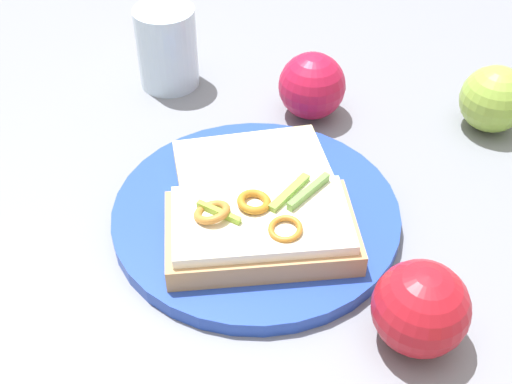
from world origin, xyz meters
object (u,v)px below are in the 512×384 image
plate (256,214)px  apple_1 (494,99)px  sandwich (261,228)px  apple_2 (312,86)px  bread_slice_side (252,169)px  apple_0 (420,308)px  drinking_glass (167,48)px

plate → apple_1: 0.30m
sandwich → apple_1: bearing=-148.8°
apple_1 → apple_2: size_ratio=0.97×
bread_slice_side → apple_1: 0.28m
apple_2 → sandwich: bearing=-85.3°
bread_slice_side → apple_0: (0.18, -0.12, 0.01)m
apple_0 → apple_1: apple_0 is taller
bread_slice_side → drinking_glass: bearing=-74.1°
plate → apple_1: apple_1 is taller
plate → bread_slice_side: 0.05m
bread_slice_side → drinking_glass: size_ratio=1.50×
plate → apple_2: size_ratio=3.59×
sandwich → apple_2: bearing=-110.9°
apple_2 → drinking_glass: size_ratio=0.78×
bread_slice_side → apple_2: size_ratio=1.91×
apple_1 → sandwich: bearing=-123.2°
sandwich → drinking_glass: size_ratio=2.01×
plate → apple_0: 0.19m
sandwich → apple_2: (-0.02, 0.22, 0.01)m
bread_slice_side → apple_1: bearing=-169.1°
sandwich → bread_slice_side: bearing=-90.2°
apple_0 → apple_1: 0.31m
plate → drinking_glass: size_ratio=2.81×
sandwich → drinking_glass: drinking_glass is taller
apple_0 → bread_slice_side: bearing=145.8°
sandwich → apple_0: size_ratio=2.56×
plate → sandwich: bearing=-64.8°
plate → bread_slice_side: bread_slice_side is taller
apple_0 → apple_2: size_ratio=1.00×
drinking_glass → bread_slice_side: bearing=-43.2°
bread_slice_side → apple_0: bearing=115.0°
apple_0 → drinking_glass: size_ratio=0.79×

